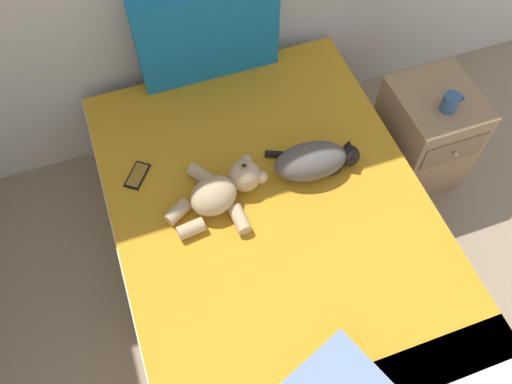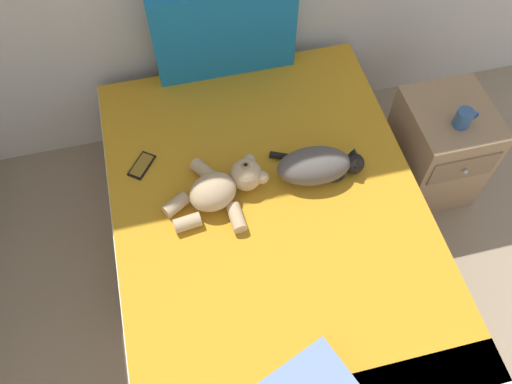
{
  "view_description": "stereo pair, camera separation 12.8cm",
  "coord_description": "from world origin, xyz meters",
  "px_view_note": "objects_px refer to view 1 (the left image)",
  "views": [
    {
      "loc": [
        0.98,
        2.44,
        2.58
      ],
      "look_at": [
        1.4,
        3.61,
        0.59
      ],
      "focal_mm": 36.61,
      "sensor_mm": 36.0,
      "label": 1
    },
    {
      "loc": [
        1.1,
        2.4,
        2.58
      ],
      "look_at": [
        1.4,
        3.61,
        0.59
      ],
      "focal_mm": 36.61,
      "sensor_mm": 36.0,
      "label": 2
    }
  ],
  "objects_px": {
    "cat": "(315,161)",
    "cell_phone": "(137,175)",
    "nightstand": "(424,135)",
    "mug": "(451,102)",
    "bed": "(275,248)",
    "teddy_bear": "(223,191)",
    "patterned_cushion": "(208,34)"
  },
  "relations": [
    {
      "from": "cat",
      "to": "cell_phone",
      "type": "relative_size",
      "value": 2.57
    },
    {
      "from": "bed",
      "to": "teddy_bear",
      "type": "distance_m",
      "value": 0.44
    },
    {
      "from": "patterned_cushion",
      "to": "bed",
      "type": "bearing_deg",
      "value": -89.4
    },
    {
      "from": "bed",
      "to": "nightstand",
      "type": "height_order",
      "value": "nightstand"
    },
    {
      "from": "bed",
      "to": "cat",
      "type": "height_order",
      "value": "cat"
    },
    {
      "from": "cell_phone",
      "to": "cat",
      "type": "bearing_deg",
      "value": -16.87
    },
    {
      "from": "cell_phone",
      "to": "mug",
      "type": "height_order",
      "value": "mug"
    },
    {
      "from": "cell_phone",
      "to": "nightstand",
      "type": "relative_size",
      "value": 0.27
    },
    {
      "from": "bed",
      "to": "cell_phone",
      "type": "bearing_deg",
      "value": 140.8
    },
    {
      "from": "cat",
      "to": "cell_phone",
      "type": "xyz_separation_m",
      "value": [
        -0.78,
        0.24,
        -0.07
      ]
    },
    {
      "from": "patterned_cushion",
      "to": "teddy_bear",
      "type": "xyz_separation_m",
      "value": [
        -0.18,
        -0.78,
        -0.18
      ]
    },
    {
      "from": "patterned_cushion",
      "to": "teddy_bear",
      "type": "height_order",
      "value": "patterned_cushion"
    },
    {
      "from": "mug",
      "to": "patterned_cushion",
      "type": "bearing_deg",
      "value": 146.27
    },
    {
      "from": "patterned_cushion",
      "to": "mug",
      "type": "height_order",
      "value": "patterned_cushion"
    },
    {
      "from": "bed",
      "to": "cat",
      "type": "xyz_separation_m",
      "value": [
        0.26,
        0.19,
        0.36
      ]
    },
    {
      "from": "nightstand",
      "to": "cell_phone",
      "type": "bearing_deg",
      "value": 177.31
    },
    {
      "from": "cat",
      "to": "mug",
      "type": "xyz_separation_m",
      "value": [
        0.75,
        0.09,
        0.02
      ]
    },
    {
      "from": "bed",
      "to": "mug",
      "type": "height_order",
      "value": "mug"
    },
    {
      "from": "patterned_cushion",
      "to": "teddy_bear",
      "type": "bearing_deg",
      "value": -103.0
    },
    {
      "from": "cat",
      "to": "nightstand",
      "type": "distance_m",
      "value": 0.84
    },
    {
      "from": "cat",
      "to": "teddy_bear",
      "type": "height_order",
      "value": "teddy_bear"
    },
    {
      "from": "nightstand",
      "to": "mug",
      "type": "distance_m",
      "value": 0.36
    },
    {
      "from": "cat",
      "to": "cell_phone",
      "type": "distance_m",
      "value": 0.82
    },
    {
      "from": "cell_phone",
      "to": "nightstand",
      "type": "height_order",
      "value": "nightstand"
    },
    {
      "from": "cat",
      "to": "cell_phone",
      "type": "height_order",
      "value": "cat"
    },
    {
      "from": "cat",
      "to": "teddy_bear",
      "type": "bearing_deg",
      "value": -178.39
    },
    {
      "from": "teddy_bear",
      "to": "cell_phone",
      "type": "xyz_separation_m",
      "value": [
        -0.34,
        0.25,
        -0.06
      ]
    },
    {
      "from": "patterned_cushion",
      "to": "teddy_bear",
      "type": "relative_size",
      "value": 1.45
    },
    {
      "from": "bed",
      "to": "patterned_cushion",
      "type": "distance_m",
      "value": 1.1
    },
    {
      "from": "teddy_bear",
      "to": "nightstand",
      "type": "distance_m",
      "value": 1.26
    },
    {
      "from": "patterned_cushion",
      "to": "teddy_bear",
      "type": "distance_m",
      "value": 0.82
    },
    {
      "from": "patterned_cushion",
      "to": "nightstand",
      "type": "bearing_deg",
      "value": -30.31
    }
  ]
}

